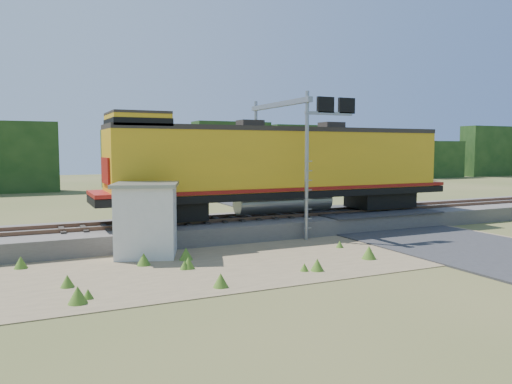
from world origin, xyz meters
TOP-DOWN VIEW (x-y plane):
  - ground at (0.00, 0.00)m, footprint 140.00×140.00m
  - ballast at (0.00, 6.00)m, footprint 70.00×5.00m
  - rails at (0.00, 6.00)m, footprint 70.00×1.54m
  - dirt_shoulder at (-2.00, 0.50)m, footprint 26.00×8.00m
  - road at (7.00, 0.74)m, footprint 7.00×66.00m
  - tree_line_north at (0.00, 38.00)m, footprint 130.00×3.00m
  - weed_clumps at (-3.50, 0.10)m, footprint 15.00×6.20m
  - locomotive at (1.59, 6.00)m, footprint 19.31×2.95m
  - shed at (-6.01, 2.92)m, footprint 3.17×3.17m
  - signal_gantry at (1.92, 5.34)m, footprint 2.76×6.20m

SIDE VIEW (x-z plane):
  - ground at x=0.00m, z-range 0.00..0.00m
  - weed_clumps at x=-3.50m, z-range -0.28..0.28m
  - dirt_shoulder at x=-2.00m, z-range 0.00..0.03m
  - road at x=7.00m, z-range -0.34..0.52m
  - ballast at x=0.00m, z-range 0.00..0.80m
  - rails at x=0.00m, z-range 0.80..0.96m
  - shed at x=-6.01m, z-range 0.02..2.97m
  - tree_line_north at x=0.00m, z-range -0.18..6.32m
  - locomotive at x=1.59m, z-range 0.93..5.91m
  - signal_gantry at x=1.92m, z-range 1.75..8.70m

